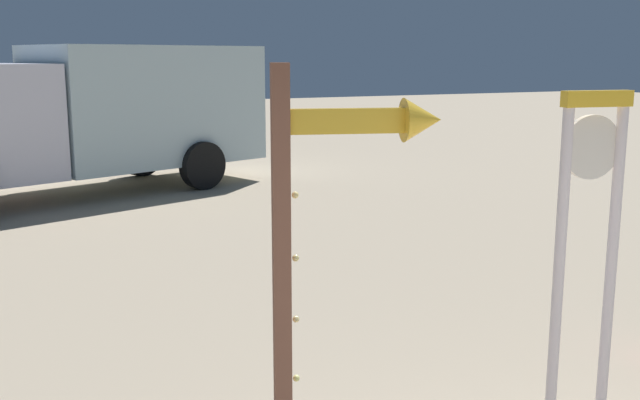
# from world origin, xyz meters

# --- Properties ---
(standing_clock) EXTENTS (0.47, 0.16, 2.26)m
(standing_clock) POSITION_xyz_m (1.17, 2.14, 1.39)
(standing_clock) COLOR silver
(standing_clock) RESTS_ON ground_plane
(arrow_sign) EXTENTS (0.98, 0.44, 2.44)m
(arrow_sign) POSITION_xyz_m (-0.50, 2.40, 1.62)
(arrow_sign) COLOR brown
(arrow_sign) RESTS_ON ground_plane
(box_truck_near) EXTENTS (6.75, 4.26, 2.67)m
(box_truck_near) POSITION_xyz_m (-0.05, 12.78, 1.48)
(box_truck_near) COLOR silver
(box_truck_near) RESTS_ON ground_plane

